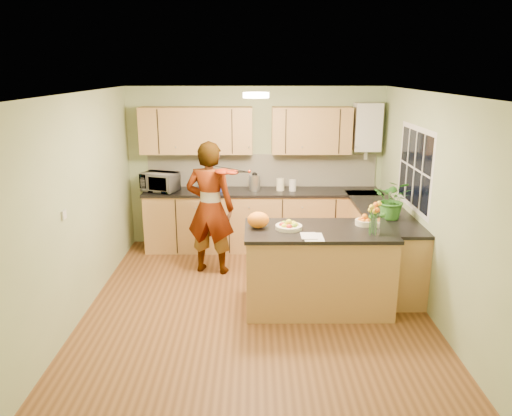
{
  "coord_description": "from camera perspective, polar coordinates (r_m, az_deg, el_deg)",
  "views": [
    {
      "loc": [
        -0.02,
        -5.54,
        2.75
      ],
      "look_at": [
        0.0,
        0.5,
        1.06
      ],
      "focal_mm": 35.0,
      "sensor_mm": 36.0,
      "label": 1
    }
  ],
  "objects": [
    {
      "name": "floor",
      "position": [
        6.18,
        0.01,
        -10.8
      ],
      "size": [
        4.5,
        4.5,
        0.0
      ],
      "primitive_type": "plane",
      "color": "brown",
      "rests_on": "ground"
    },
    {
      "name": "ceiling",
      "position": [
        5.54,
        0.01,
        13.03
      ],
      "size": [
        4.0,
        4.5,
        0.02
      ],
      "primitive_type": "cube",
      "color": "silver",
      "rests_on": "wall_back"
    },
    {
      "name": "wall_back",
      "position": [
        7.93,
        -0.06,
        4.7
      ],
      "size": [
        4.0,
        0.02,
        2.5
      ],
      "primitive_type": "cube",
      "color": "#90A374",
      "rests_on": "floor"
    },
    {
      "name": "wall_front",
      "position": [
        3.61,
        0.16,
        -8.91
      ],
      "size": [
        4.0,
        0.02,
        2.5
      ],
      "primitive_type": "cube",
      "color": "#90A374",
      "rests_on": "floor"
    },
    {
      "name": "wall_left",
      "position": [
        6.07,
        -19.24,
        0.41
      ],
      "size": [
        0.02,
        4.5,
        2.5
      ],
      "primitive_type": "cube",
      "color": "#90A374",
      "rests_on": "floor"
    },
    {
      "name": "wall_right",
      "position": [
        6.08,
        19.21,
        0.45
      ],
      "size": [
        0.02,
        4.5,
        2.5
      ],
      "primitive_type": "cube",
      "color": "#90A374",
      "rests_on": "floor"
    },
    {
      "name": "back_counter",
      "position": [
        7.83,
        0.68,
        -1.33
      ],
      "size": [
        3.64,
        0.62,
        0.94
      ],
      "color": "#AA8044",
      "rests_on": "floor"
    },
    {
      "name": "right_counter",
      "position": [
        7.0,
        14.07,
        -3.89
      ],
      "size": [
        0.62,
        2.24,
        0.94
      ],
      "color": "#AA8044",
      "rests_on": "floor"
    },
    {
      "name": "splashback",
      "position": [
        7.92,
        0.67,
        4.33
      ],
      "size": [
        3.6,
        0.02,
        0.52
      ],
      "primitive_type": "cube",
      "color": "white",
      "rests_on": "back_counter"
    },
    {
      "name": "upper_cabinets",
      "position": [
        7.67,
        -1.38,
        8.87
      ],
      "size": [
        3.2,
        0.34,
        0.7
      ],
      "color": "#AA8044",
      "rests_on": "wall_back"
    },
    {
      "name": "boiler",
      "position": [
        7.86,
        12.59,
        9.01
      ],
      "size": [
        0.4,
        0.3,
        0.86
      ],
      "color": "silver",
      "rests_on": "wall_back"
    },
    {
      "name": "window_right",
      "position": [
        6.57,
        17.7,
        4.35
      ],
      "size": [
        0.01,
        1.3,
        1.05
      ],
      "color": "silver",
      "rests_on": "wall_right"
    },
    {
      "name": "light_switch",
      "position": [
        5.51,
        -21.1,
        -0.73
      ],
      "size": [
        0.02,
        0.09,
        0.09
      ],
      "primitive_type": "cube",
      "color": "silver",
      "rests_on": "wall_left"
    },
    {
      "name": "ceiling_lamp",
      "position": [
        5.84,
        -0.0,
        12.78
      ],
      "size": [
        0.3,
        0.3,
        0.07
      ],
      "color": "#FFEABF",
      "rests_on": "ceiling"
    },
    {
      "name": "peninsula_island",
      "position": [
        5.94,
        7.07,
        -6.88
      ],
      "size": [
        1.71,
        0.88,
        0.98
      ],
      "color": "#AA8044",
      "rests_on": "floor"
    },
    {
      "name": "fruit_dish",
      "position": [
        5.72,
        3.77,
        -1.99
      ],
      "size": [
        0.31,
        0.31,
        0.11
      ],
      "color": "beige",
      "rests_on": "peninsula_island"
    },
    {
      "name": "orange_bowl",
      "position": [
        5.99,
        12.3,
        -1.42
      ],
      "size": [
        0.22,
        0.22,
        0.13
      ],
      "color": "beige",
      "rests_on": "peninsula_island"
    },
    {
      "name": "flower_vase",
      "position": [
        5.63,
        13.63,
        -0.1
      ],
      "size": [
        0.24,
        0.24,
        0.44
      ],
      "rotation": [
        0.0,
        0.0,
        0.03
      ],
      "color": "silver",
      "rests_on": "peninsula_island"
    },
    {
      "name": "orange_bag",
      "position": [
        5.74,
        0.25,
        -1.36
      ],
      "size": [
        0.32,
        0.3,
        0.19
      ],
      "primitive_type": "ellipsoid",
      "rotation": [
        0.0,
        0.0,
        0.41
      ],
      "color": "orange",
      "rests_on": "peninsula_island"
    },
    {
      "name": "papers",
      "position": [
        5.47,
        6.59,
        -3.31
      ],
      "size": [
        0.21,
        0.29,
        0.01
      ],
      "primitive_type": "cube",
      "color": "silver",
      "rests_on": "peninsula_island"
    },
    {
      "name": "violinist",
      "position": [
        6.83,
        -5.27,
        -0.01
      ],
      "size": [
        0.75,
        0.58,
        1.84
      ],
      "primitive_type": "imported",
      "rotation": [
        0.0,
        0.0,
        2.91
      ],
      "color": "tan",
      "rests_on": "floor"
    },
    {
      "name": "violin",
      "position": [
        6.47,
        -3.79,
        4.17
      ],
      "size": [
        0.61,
        0.53,
        0.15
      ],
      "primitive_type": null,
      "rotation": [
        0.17,
        0.0,
        -0.61
      ],
      "color": "#4E1204",
      "rests_on": "violinist"
    },
    {
      "name": "microwave",
      "position": [
        7.77,
        -10.92,
        2.94
      ],
      "size": [
        0.61,
        0.51,
        0.29
      ],
      "primitive_type": "imported",
      "rotation": [
        0.0,
        0.0,
        -0.35
      ],
      "color": "silver",
      "rests_on": "back_counter"
    },
    {
      "name": "blue_box",
      "position": [
        7.69,
        -4.9,
        2.76
      ],
      "size": [
        0.27,
        0.21,
        0.21
      ],
      "primitive_type": "cube",
      "rotation": [
        0.0,
        0.0,
        0.04
      ],
      "color": "navy",
      "rests_on": "back_counter"
    },
    {
      "name": "kettle",
      "position": [
        7.7,
        -0.15,
        3.03
      ],
      "size": [
        0.17,
        0.17,
        0.33
      ],
      "rotation": [
        0.0,
        0.0,
        0.37
      ],
      "color": "silver",
      "rests_on": "back_counter"
    },
    {
      "name": "jar_cream",
      "position": [
        7.69,
        2.79,
        2.7
      ],
      "size": [
        0.15,
        0.15,
        0.19
      ],
      "primitive_type": "cylinder",
      "rotation": [
        0.0,
        0.0,
        -0.31
      ],
      "color": "beige",
      "rests_on": "back_counter"
    },
    {
      "name": "jar_white",
      "position": [
        7.68,
        4.21,
        2.6
      ],
      "size": [
        0.14,
        0.14,
        0.17
      ],
      "primitive_type": "cylinder",
      "rotation": [
        0.0,
        0.0,
        -0.37
      ],
      "color": "silver",
      "rests_on": "back_counter"
    },
    {
      "name": "potted_plant",
      "position": [
        6.4,
        15.39,
        0.96
      ],
      "size": [
        0.56,
        0.53,
        0.5
      ],
      "primitive_type": "imported",
      "rotation": [
        0.0,
        0.0,
        -0.37
      ],
      "color": "#367C29",
      "rests_on": "right_counter"
    }
  ]
}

